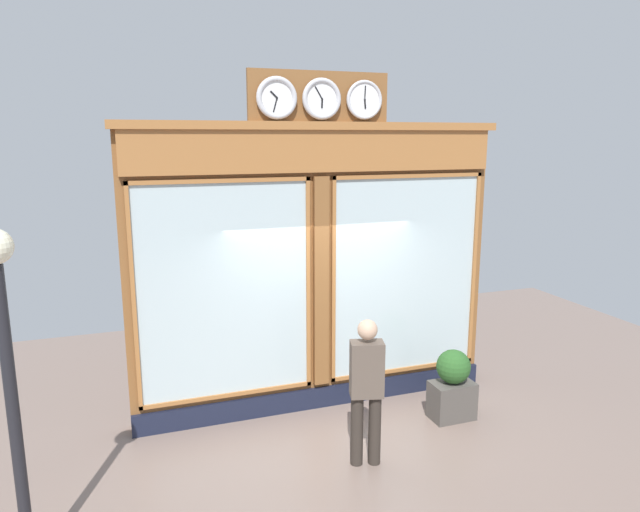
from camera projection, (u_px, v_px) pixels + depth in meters
shop_facade at (317, 266)px, 7.62m from camera, size 5.00×0.42×4.40m
pedestrian at (367, 386)px, 6.33m from camera, size 0.41×0.31×1.69m
street_lamp at (6, 348)px, 4.51m from camera, size 0.28×0.28×2.94m
planter_box at (452, 400)px, 7.52m from camera, size 0.56×0.36×0.49m
planter_shrub at (453, 367)px, 7.42m from camera, size 0.44×0.44×0.44m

